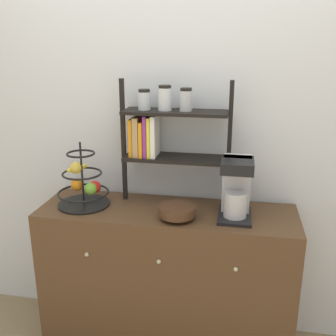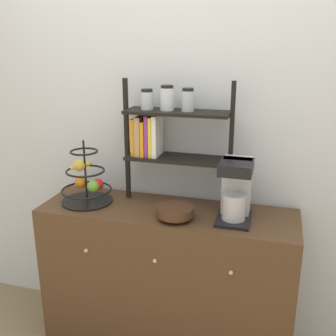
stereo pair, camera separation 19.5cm
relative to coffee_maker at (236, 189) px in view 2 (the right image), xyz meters
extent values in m
cube|color=silver|center=(-0.39, 0.27, 0.21)|extent=(7.00, 0.05, 2.60)
cube|color=#4C331E|center=(-0.39, 0.00, -0.63)|extent=(1.49, 0.45, 0.92)
sphere|color=#B2AD8C|center=(-0.80, -0.23, -0.37)|extent=(0.02, 0.02, 0.02)
sphere|color=#B2AD8C|center=(-0.39, -0.23, -0.37)|extent=(0.02, 0.02, 0.02)
sphere|color=#B2AD8C|center=(0.02, -0.23, -0.37)|extent=(0.02, 0.02, 0.02)
cube|color=black|center=(0.00, -0.03, -0.16)|extent=(0.18, 0.25, 0.02)
cube|color=#B7B7BC|center=(0.00, 0.04, 0.01)|extent=(0.15, 0.10, 0.32)
cylinder|color=#B7B7BC|center=(0.00, -0.05, -0.08)|extent=(0.13, 0.13, 0.14)
cube|color=black|center=(0.00, -0.04, 0.14)|extent=(0.17, 0.20, 0.06)
cylinder|color=black|center=(-0.89, -0.01, -0.17)|extent=(0.31, 0.31, 0.01)
cylinder|color=black|center=(-0.89, -0.01, 0.03)|extent=(0.01, 0.01, 0.37)
torus|color=black|center=(-0.89, -0.01, -0.09)|extent=(0.30, 0.30, 0.01)
torus|color=black|center=(-0.89, -0.01, 0.03)|extent=(0.23, 0.23, 0.01)
torus|color=black|center=(-0.89, -0.01, 0.15)|extent=(0.17, 0.17, 0.01)
sphere|color=red|center=(-0.82, 0.00, -0.06)|extent=(0.07, 0.07, 0.07)
sphere|color=#6BAD33|center=(-0.83, -0.03, -0.06)|extent=(0.07, 0.07, 0.07)
sphere|color=orange|center=(-0.94, 0.02, -0.05)|extent=(0.08, 0.08, 0.08)
ellipsoid|color=yellow|center=(-0.93, 0.02, 0.05)|extent=(0.11, 0.15, 0.04)
sphere|color=gold|center=(-0.92, -0.02, 0.06)|extent=(0.07, 0.07, 0.07)
cylinder|color=#422819|center=(-0.31, -0.10, -0.16)|extent=(0.11, 0.11, 0.02)
cylinder|color=#422819|center=(-0.31, -0.10, -0.12)|extent=(0.21, 0.21, 0.05)
cube|color=black|center=(-0.67, 0.13, 0.20)|extent=(0.02, 0.02, 0.73)
cube|color=black|center=(-0.05, 0.13, 0.20)|extent=(0.02, 0.02, 0.73)
cube|color=black|center=(-0.36, 0.13, 0.11)|extent=(0.60, 0.20, 0.02)
cube|color=black|center=(-0.36, 0.13, 0.38)|extent=(0.60, 0.20, 0.02)
cube|color=orange|center=(-0.62, 0.13, 0.23)|extent=(0.02, 0.13, 0.22)
cube|color=tan|center=(-0.58, 0.13, 0.23)|extent=(0.03, 0.15, 0.23)
cube|color=orange|center=(-0.55, 0.13, 0.22)|extent=(0.02, 0.16, 0.21)
cube|color=#8C338C|center=(-0.53, 0.13, 0.24)|extent=(0.02, 0.15, 0.24)
cube|color=yellow|center=(-0.51, 0.13, 0.23)|extent=(0.02, 0.15, 0.23)
cube|color=white|center=(-0.48, 0.13, 0.24)|extent=(0.03, 0.15, 0.24)
cylinder|color=silver|center=(-0.54, 0.13, 0.44)|extent=(0.07, 0.07, 0.10)
cylinder|color=black|center=(-0.54, 0.13, 0.50)|extent=(0.07, 0.07, 0.02)
cylinder|color=silver|center=(-0.42, 0.13, 0.45)|extent=(0.08, 0.08, 0.13)
cylinder|color=black|center=(-0.42, 0.13, 0.52)|extent=(0.07, 0.07, 0.02)
cylinder|color=#ADB2B7|center=(-0.30, 0.13, 0.44)|extent=(0.07, 0.07, 0.11)
cylinder|color=black|center=(-0.30, 0.13, 0.51)|extent=(0.06, 0.06, 0.02)
camera|label=1|loc=(0.00, -2.06, 0.75)|focal=42.00mm
camera|label=2|loc=(0.19, -2.01, 0.75)|focal=42.00mm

